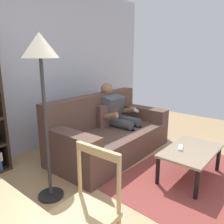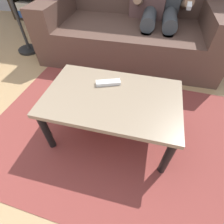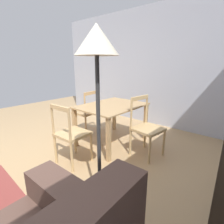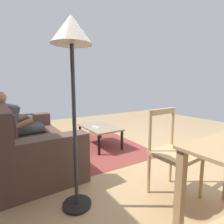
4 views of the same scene
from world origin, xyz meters
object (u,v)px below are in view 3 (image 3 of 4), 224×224
Objects in this scene: dining_chair_by_doorway at (86,112)px; floor_lamp at (97,60)px; dining_chair_facing_couch at (71,134)px; dining_table at (112,111)px; dining_chair_near_wall at (146,128)px.

floor_lamp is at bearing 51.98° from dining_chair_by_doorway.
dining_table is at bearing -179.93° from dining_chair_facing_couch.
dining_chair_facing_couch is (0.93, -0.72, -0.00)m from dining_chair_near_wall.
dining_table is at bearing 89.82° from dining_chair_by_doorway.
floor_lamp is (1.30, 1.66, 1.03)m from dining_chair_by_doorway.
dining_chair_near_wall is 1.43m from dining_chair_by_doorway.
dining_table is at bearing -143.95° from floor_lamp.
floor_lamp is (1.30, 0.94, 0.87)m from dining_table.
dining_chair_near_wall is 1.04× the size of dining_chair_by_doorway.
dining_table is 1.24× the size of dining_chair_near_wall.
dining_table is 0.73m from dining_chair_near_wall.
dining_chair_near_wall is (-0.00, 0.72, -0.16)m from dining_table.
dining_table is 1.30× the size of dining_chair_by_doorway.
dining_chair_facing_couch is at bearing -37.52° from dining_chair_near_wall.
dining_chair_facing_couch is at bearing -111.43° from floor_lamp.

